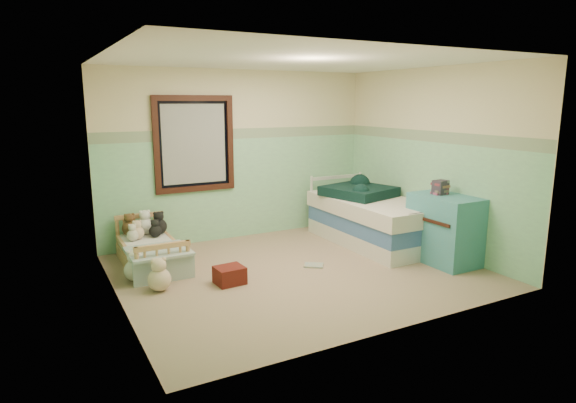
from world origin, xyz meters
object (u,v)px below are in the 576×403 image
twin_bed_frame (373,236)px  red_pillow (230,275)px  floor_book (314,265)px  plush_floor_tan (159,280)px  toddler_bed_frame (152,259)px  plush_floor_cream (135,270)px  dresser (444,229)px

twin_bed_frame → red_pillow: bearing=-168.0°
red_pillow → floor_book: (1.16, 0.06, -0.09)m
twin_bed_frame → floor_book: size_ratio=8.41×
plush_floor_tan → red_pillow: size_ratio=0.80×
toddler_bed_frame → plush_floor_cream: bearing=-122.2°
plush_floor_cream → dresser: 3.85m
red_pillow → toddler_bed_frame: bearing=121.4°
plush_floor_tan → red_pillow: (0.76, -0.16, -0.03)m
dresser → red_pillow: 2.80m
red_pillow → floor_book: red_pillow is taller
plush_floor_cream → dresser: dresser is taller
plush_floor_cream → floor_book: (2.09, -0.54, -0.12)m
toddler_bed_frame → dresser: size_ratio=1.48×
twin_bed_frame → floor_book: bearing=-160.2°
plush_floor_cream → twin_bed_frame: (3.38, -0.07, -0.02)m
plush_floor_tan → floor_book: (1.92, -0.11, -0.12)m
dresser → floor_book: dresser is taller
toddler_bed_frame → floor_book: 2.06m
red_pillow → plush_floor_cream: bearing=147.6°
toddler_bed_frame → plush_floor_tan: plush_floor_tan is taller
red_pillow → floor_book: size_ratio=1.33×
plush_floor_cream → plush_floor_tan: same height
toddler_bed_frame → plush_floor_tan: bearing=-97.4°
plush_floor_tan → red_pillow: plush_floor_tan is taller
floor_book → twin_bed_frame: bearing=56.8°
dresser → red_pillow: dresser is taller
twin_bed_frame → red_pillow: 2.51m
twin_bed_frame → dresser: dresser is taller
red_pillow → plush_floor_tan: bearing=167.9°
toddler_bed_frame → twin_bed_frame: size_ratio=0.65×
plush_floor_tan → floor_book: plush_floor_tan is taller
plush_floor_tan → dresser: 3.57m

